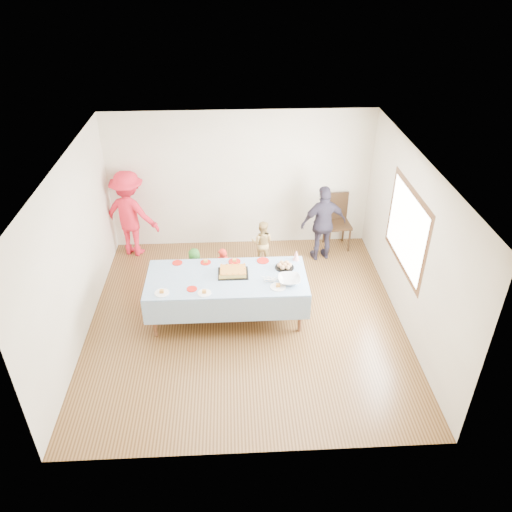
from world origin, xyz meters
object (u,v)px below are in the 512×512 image
Objects in this scene: party_table at (227,280)px; birthday_cake at (233,272)px; dining_chair at (337,218)px; adult_left at (130,214)px.

birthday_cake is at bearing 38.90° from party_table.
dining_chair reaches higher than birthday_cake.
party_table is 3.08m from dining_chair.
birthday_cake reaches higher than party_table.
party_table is 0.16m from birthday_cake.
birthday_cake is at bearing 153.87° from adult_left.
birthday_cake is 2.78m from adult_left.
adult_left is (-1.92, 2.01, 0.03)m from birthday_cake.
dining_chair is at bearing 45.56° from birthday_cake.
party_table is at bearing -141.10° from birthday_cake.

